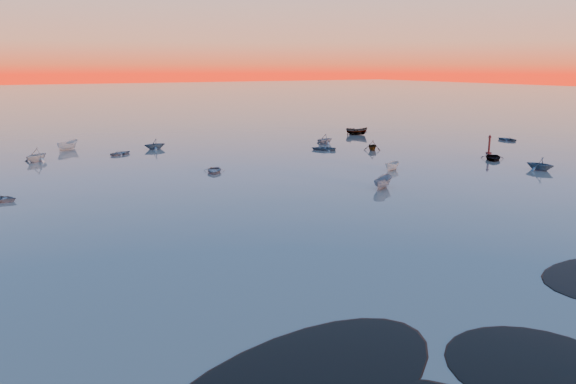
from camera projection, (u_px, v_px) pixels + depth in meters
ground at (117, 130)px, 113.52m from camera, size 600.00×600.00×0.00m
moored_fleet at (197, 166)px, 73.37m from camera, size 124.00×58.00×1.20m
boat_near_center at (382, 188)px, 60.24m from camera, size 3.32×3.94×1.28m
boat_near_right at (540, 170)px, 70.43m from camera, size 3.89×2.38×1.27m
channel_marker at (489, 146)px, 83.41m from camera, size 0.83×0.83×2.95m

